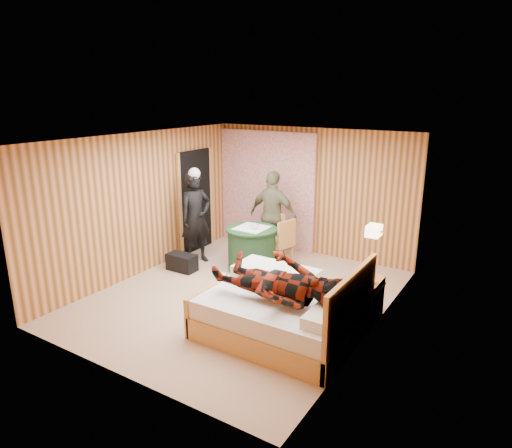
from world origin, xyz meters
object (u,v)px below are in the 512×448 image
Objects in this scene: woman_standing at (196,218)px; man_at_table at (273,216)px; round_table at (252,249)px; chair_near at (282,240)px; bed at (284,312)px; man_on_bed at (278,272)px; chair_far at (273,233)px; nightstand at (363,299)px; duffel_bag at (182,262)px; wall_lamp at (374,231)px.

man_at_table is (1.12, 0.96, -0.01)m from woman_standing.
round_table is 0.98× the size of chair_near.
bed is 2.37m from chair_near.
woman_standing is 3.23m from man_on_bed.
nightstand is at bearing -6.86° from chair_far.
nightstand is 1.14× the size of duffel_bag.
nightstand is (0.76, 0.95, -0.00)m from bed.
chair_near is 0.54× the size of woman_standing.
chair_far is 0.54× the size of man_at_table.
man_on_bed is at bearing 121.26° from man_at_table.
wall_lamp is 0.28× the size of chair_near.
wall_lamp is at bearing -13.43° from round_table.
nightstand is 0.35× the size of man_on_bed.
wall_lamp is at bearing 73.73° from nightstand.
chair_far is (-2.36, 1.29, -0.76)m from wall_lamp.
wall_lamp is 0.48× the size of duffel_bag.
man_at_table is at bearing -116.09° from chair_near.
woman_standing is at bearing 40.53° from man_at_table.
man_at_table is (0.00, 0.77, 0.45)m from round_table.
wall_lamp is at bearing 59.83° from man_on_bed.
wall_lamp reaches higher than duffel_bag.
bed is at bearing 46.59° from chair_near.
nightstand reaches higher than duffel_bag.
bed is at bearing -46.42° from round_table.
duffel_bag is at bearing -37.78° from chair_near.
chair_far is (0.03, 0.72, 0.13)m from round_table.
round_table is at bearing 31.64° from duffel_bag.
chair_far is (-1.56, 2.39, 0.22)m from bed.
round_table is (-2.35, 0.72, 0.10)m from nightstand.
woman_standing is 0.99× the size of man_on_bed.
man_at_table reaches higher than chair_near.
bed is (-0.80, -1.10, -0.98)m from wall_lamp.
round_table is 2.56m from man_on_bed.
chair_near is (-1.17, 2.05, 0.23)m from bed.
chair_far is at bearing 123.09° from bed.
round_table is at bearing -31.05° from chair_near.
bed is 2.97m from man_at_table.
round_table is 0.89m from man_at_table.
chair_near is 1.72× the size of duffel_bag.
woman_standing is (-1.16, -0.90, 0.33)m from chair_far.
chair_far is 0.53× the size of man_on_bed.
woman_standing reaches higher than duffel_bag.
duffel_bag is (-1.08, -0.68, -0.26)m from round_table.
woman_standing is (-1.12, -0.19, 0.46)m from round_table.
woman_standing is (-3.52, 0.38, -0.43)m from wall_lamp.
wall_lamp is at bearing -3.69° from chair_far.
chair_near is at bearing 34.61° from duffel_bag.
bed is 1.22m from nightstand.
bed reaches higher than nightstand.
chair_far is at bearing -31.74° from woman_standing.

